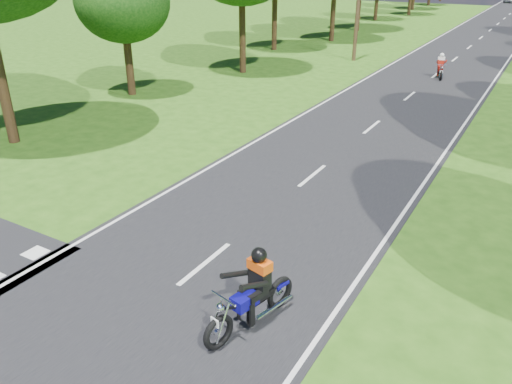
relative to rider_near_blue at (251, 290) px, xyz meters
The scene contains 5 objects.
ground 2.31m from the rider_near_blue, 161.31° to the right, with size 160.00×160.00×0.00m, color #274E12.
main_road 49.36m from the rider_near_blue, 92.37° to the left, with size 7.00×140.00×0.02m, color black.
road_markings 47.49m from the rider_near_blue, 92.63° to the left, with size 7.40×140.00×0.01m.
rider_near_blue is the anchor object (origin of this frame).
rider_far_red 24.53m from the rider_near_blue, 93.91° to the left, with size 0.57×1.71×1.42m, color #9B0F0B, non-canonical shape.
Camera 1 is at (5.99, -5.85, 6.48)m, focal length 35.00 mm.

